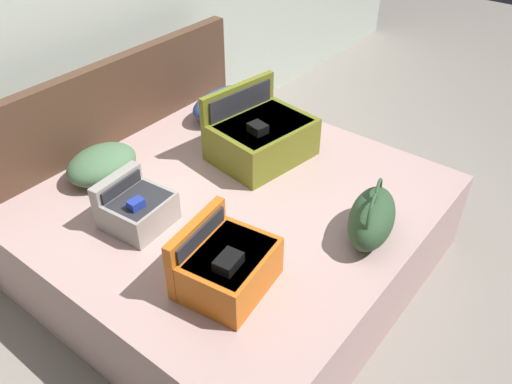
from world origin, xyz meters
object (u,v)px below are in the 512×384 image
object	(u,v)px
duffel_bag	(372,217)
pillow_near_headboard	(102,164)
hard_case_small	(137,208)
bed	(236,232)
hard_case_large	(261,136)
pillow_center_head	(226,103)
hard_case_medium	(226,265)

from	to	relation	value
duffel_bag	pillow_near_headboard	xyz separation A→B (m)	(-0.48, 1.40, -0.02)
pillow_near_headboard	hard_case_small	bearing A→B (deg)	-107.99
hard_case_small	bed	bearing A→B (deg)	-32.90
hard_case_large	pillow_near_headboard	bearing A→B (deg)	150.51
hard_case_large	pillow_near_headboard	distance (m)	0.91
duffel_bag	pillow_center_head	xyz separation A→B (m)	(0.48, 1.33, -0.02)
hard_case_small	duffel_bag	bearing A→B (deg)	-61.39
hard_case_medium	pillow_center_head	size ratio (longest dim) A/B	0.85
bed	hard_case_medium	distance (m)	0.73
hard_case_large	hard_case_medium	size ratio (longest dim) A/B	1.38
hard_case_large	hard_case_small	bearing A→B (deg)	-178.42
hard_case_small	duffel_bag	xyz separation A→B (m)	(0.63, -0.95, 0.02)
hard_case_small	hard_case_medium	bearing A→B (deg)	-99.11
hard_case_small	pillow_near_headboard	size ratio (longest dim) A/B	0.79
hard_case_medium	pillow_near_headboard	bearing A→B (deg)	71.85
bed	hard_case_medium	size ratio (longest dim) A/B	4.50
bed	pillow_center_head	world-z (taller)	pillow_center_head
hard_case_large	hard_case_small	world-z (taller)	hard_case_large
duffel_bag	hard_case_large	bearing A→B (deg)	74.71
bed	pillow_near_headboard	bearing A→B (deg)	114.16
bed	pillow_center_head	xyz separation A→B (m)	(0.65, 0.62, 0.34)
duffel_bag	pillow_near_headboard	size ratio (longest dim) A/B	1.17
bed	hard_case_medium	bearing A→B (deg)	-143.46
hard_case_large	bed	bearing A→B (deg)	-152.30
duffel_bag	pillow_center_head	distance (m)	1.42
hard_case_medium	pillow_center_head	bearing A→B (deg)	32.80
duffel_bag	bed	bearing A→B (deg)	103.57
bed	hard_case_medium	world-z (taller)	hard_case_medium
bed	duffel_bag	distance (m)	0.81
hard_case_large	pillow_near_headboard	world-z (taller)	hard_case_large
hard_case_small	pillow_near_headboard	world-z (taller)	hard_case_small
pillow_center_head	hard_case_medium	bearing A→B (deg)	-139.22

